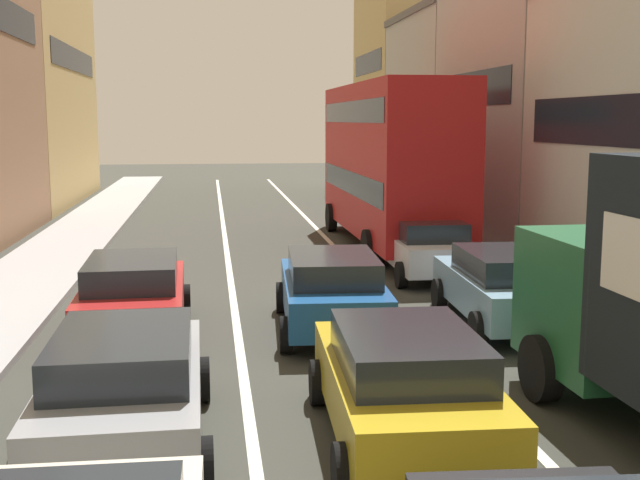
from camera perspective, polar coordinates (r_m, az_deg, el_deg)
sidewalk_left at (r=24.38m, az=-18.48°, el=-1.10°), size 2.60×64.00×0.14m
lane_stripe_left at (r=23.96m, az=-6.65°, el=-1.03°), size 0.16×60.00×0.01m
lane_stripe_right at (r=24.27m, az=1.40°, el=-0.85°), size 0.16×60.00×0.01m
building_row_right at (r=28.68m, az=17.34°, el=10.92°), size 7.20×43.90×13.01m
sedan_centre_lane_second at (r=9.97m, az=6.03°, el=-10.09°), size 2.21×4.37×1.49m
wagon_left_lane_second at (r=10.12m, az=-13.74°, el=-10.01°), size 2.11×4.33×1.49m
hatchback_centre_lane_third at (r=15.14m, az=0.87°, el=-3.56°), size 2.28×4.40×1.49m
sedan_left_lane_third at (r=15.12m, az=-13.17°, el=-3.80°), size 2.15×4.34×1.49m
sedan_right_lane_behind_truck at (r=15.92m, az=13.04°, el=-3.18°), size 2.23×4.38×1.49m
wagon_right_lane_far at (r=20.61m, az=7.52°, el=-0.38°), size 2.15×4.34×1.49m
bus_mid_queue_primary at (r=25.10m, az=4.96°, el=5.92°), size 2.80×10.50×5.06m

